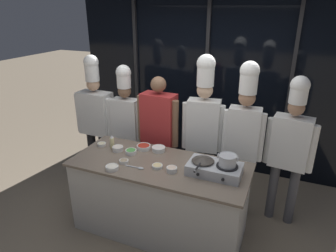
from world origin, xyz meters
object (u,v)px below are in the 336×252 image
(portable_stove, at_px, (215,169))
(chef_head, at_px, (96,114))
(stock_pot, at_px, (228,160))
(chef_line, at_px, (203,122))
(prep_bowl_ginger, at_px, (157,166))
(chef_apprentice, at_px, (290,143))
(prep_bowl_scallions, at_px, (131,151))
(prep_bowl_garlic, at_px, (112,167))
(squeeze_bottle_oil, at_px, (112,142))
(prep_bowl_chili_flakes, at_px, (144,147))
(chef_pastry, at_px, (244,129))
(prep_bowl_rice, at_px, (159,149))
(serving_spoon_slotted, at_px, (138,168))
(prep_bowl_chicken, at_px, (172,169))
(prep_bowl_mushrooms, at_px, (124,161))
(prep_bowl_onion, at_px, (118,148))
(person_guest, at_px, (159,128))
(chef_sous, at_px, (126,118))
(prep_bowl_noodles, at_px, (102,144))
(frying_pan, at_px, (203,160))

(portable_stove, distance_m, chef_head, 2.05)
(stock_pot, height_order, chef_line, chef_line)
(prep_bowl_ginger, relative_size, chef_apprentice, 0.06)
(prep_bowl_scallions, bearing_deg, prep_bowl_garlic, -90.64)
(squeeze_bottle_oil, height_order, prep_bowl_chili_flakes, squeeze_bottle_oil)
(chef_pastry, bearing_deg, chef_line, -6.56)
(prep_bowl_rice, xyz_separation_m, serving_spoon_slotted, (-0.03, -0.46, -0.02))
(prep_bowl_chicken, xyz_separation_m, prep_bowl_mushrooms, (-0.56, -0.02, -0.01))
(prep_bowl_onion, bearing_deg, person_guest, 62.10)
(chef_sous, bearing_deg, prep_bowl_ginger, 133.35)
(portable_stove, xyz_separation_m, prep_bowl_ginger, (-0.59, -0.11, -0.04))
(chef_sous, distance_m, chef_apprentice, 2.11)
(chef_sous, bearing_deg, stock_pot, 153.26)
(chef_head, distance_m, chef_line, 1.61)
(portable_stove, height_order, prep_bowl_noodles, portable_stove)
(prep_bowl_rice, height_order, chef_head, chef_head)
(portable_stove, distance_m, chef_pastry, 0.70)
(frying_pan, bearing_deg, squeeze_bottle_oil, 174.02)
(serving_spoon_slotted, bearing_deg, prep_bowl_chili_flakes, 109.22)
(prep_bowl_rice, xyz_separation_m, chef_pastry, (0.91, 0.39, 0.25))
(prep_bowl_garlic, bearing_deg, prep_bowl_scallions, 89.36)
(prep_bowl_mushrooms, distance_m, prep_bowl_chili_flakes, 0.40)
(prep_bowl_onion, xyz_separation_m, prep_bowl_garlic, (0.18, -0.40, -0.01))
(chef_apprentice, bearing_deg, chef_head, 7.86)
(chef_sous, bearing_deg, chef_head, -4.69)
(frying_pan, height_order, prep_bowl_scallions, frying_pan)
(portable_stove, distance_m, prep_bowl_rice, 0.79)
(portable_stove, distance_m, person_guest, 1.10)
(prep_bowl_rice, xyz_separation_m, chef_head, (-1.19, 0.43, 0.13))
(squeeze_bottle_oil, relative_size, serving_spoon_slotted, 0.77)
(stock_pot, bearing_deg, chef_apprentice, 52.13)
(prep_bowl_chicken, height_order, chef_pastry, chef_pastry)
(prep_bowl_mushrooms, bearing_deg, chef_head, 138.45)
(chef_sous, bearing_deg, serving_spoon_slotted, 123.12)
(frying_pan, bearing_deg, prep_bowl_chili_flakes, 163.34)
(prep_bowl_chicken, distance_m, person_guest, 0.90)
(stock_pot, relative_size, prep_bowl_ginger, 1.80)
(prep_bowl_garlic, relative_size, chef_apprentice, 0.08)
(stock_pot, xyz_separation_m, prep_bowl_onion, (-1.32, 0.07, -0.15))
(stock_pot, distance_m, chef_head, 2.17)
(prep_bowl_rice, bearing_deg, prep_bowl_chili_flakes, -174.08)
(chef_line, bearing_deg, prep_bowl_mushrooms, 44.13)
(prep_bowl_ginger, relative_size, chef_head, 0.06)
(frying_pan, xyz_separation_m, chef_line, (-0.20, 0.68, 0.15))
(prep_bowl_chili_flakes, bearing_deg, serving_spoon_slotted, -70.78)
(prep_bowl_onion, relative_size, chef_pastry, 0.07)
(squeeze_bottle_oil, relative_size, chef_sous, 0.09)
(prep_bowl_chicken, xyz_separation_m, prep_bowl_garlic, (-0.60, -0.20, -0.01))
(chef_sous, bearing_deg, portable_stove, 151.43)
(prep_bowl_rice, height_order, prep_bowl_ginger, prep_bowl_rice)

